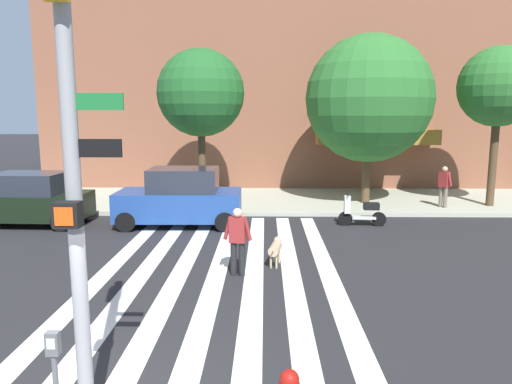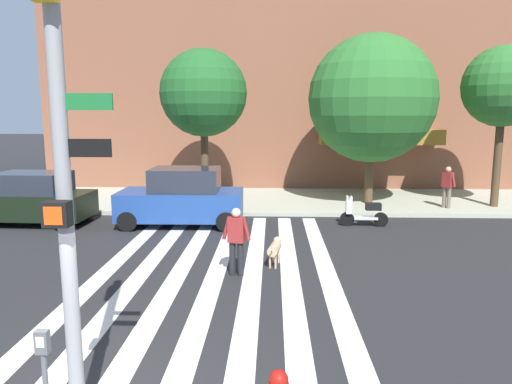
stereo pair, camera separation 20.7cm
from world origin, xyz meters
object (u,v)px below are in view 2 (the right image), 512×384
Objects in this scene: street_tree_nearest at (204,93)px; dog_on_leash at (275,248)px; traffic_light_pole at (59,142)px; street_tree_further at (503,87)px; parked_scooter at (364,212)px; pedestrian_bystander at (447,185)px; parked_car_behind_first at (182,198)px; parked_car_near_curb at (30,199)px; parking_meter_curbside at (45,372)px; street_tree_middle at (372,99)px; pedestrian_dog_walker at (236,238)px.

dog_on_leash is at bearing -69.47° from street_tree_nearest.
dog_on_leash is at bearing 70.17° from traffic_light_pole.
street_tree_further is (11.71, -0.24, 0.21)m from street_tree_nearest.
pedestrian_bystander is (3.72, 2.60, 0.60)m from parked_scooter.
parked_car_behind_first reaches higher than parked_scooter.
street_tree_further is (17.39, 3.08, 3.96)m from parked_car_near_curb.
street_tree_nearest reaches higher than traffic_light_pole.
parked_car_behind_first is at bearing -165.64° from street_tree_further.
parked_car_behind_first is at bearing 93.19° from parking_meter_curbside.
parked_scooter is (6.27, 0.07, -0.47)m from parked_car_behind_first.
parked_scooter is at bearing 0.36° from parked_car_near_curb.
traffic_light_pole is 2.52m from parking_meter_curbside.
parking_meter_curbside is 0.83× the size of pedestrian_bystander.
pedestrian_bystander is at bearing -18.60° from street_tree_middle.
street_tree_nearest is at bearing 178.81° from street_tree_further.
street_tree_further is (11.24, 14.01, 1.33)m from traffic_light_pole.
pedestrian_dog_walker is (1.47, 5.80, -2.59)m from traffic_light_pole.
street_tree_nearest is 0.99× the size of street_tree_further.
pedestrian_dog_walker is (2.26, -5.13, -0.03)m from parked_car_behind_first.
parked_car_near_curb is at bearing -170.10° from pedestrian_bystander.
parked_car_behind_first is 2.59× the size of pedestrian_bystander.
street_tree_middle is at bearing 66.55° from parking_meter_curbside.
pedestrian_dog_walker is 1.00× the size of pedestrian_bystander.
parked_car_behind_first is 0.62× the size of street_tree_middle.
parking_meter_curbside is 0.32× the size of parked_car_near_curb.
parked_car_near_curb is 3.98× the size of dog_on_leash.
dog_on_leash is (2.55, 6.99, -0.59)m from parking_meter_curbside.
street_tree_middle is 4.18× the size of pedestrian_bystander.
street_tree_further is (5.76, 3.01, 4.37)m from parked_scooter.
dog_on_leash is (8.53, -4.31, -0.44)m from parked_car_near_curb.
parking_meter_curbside is 0.83× the size of pedestrian_dog_walker.
parked_scooter is 1.52× the size of dog_on_leash.
pedestrian_bystander is (7.73, 7.81, 0.15)m from pedestrian_dog_walker.
pedestrian_dog_walker is 10.99m from pedestrian_bystander.
parked_car_behind_first is 2.60× the size of parked_scooter.
traffic_light_pole is at bearing -88.10° from street_tree_nearest.
street_tree_middle is at bearing 173.46° from street_tree_further.
street_tree_middle is (0.84, 3.57, 3.94)m from parked_scooter.
pedestrian_dog_walker is (1.63, 6.17, -0.10)m from parking_meter_curbside.
traffic_light_pole is 11.26m from parked_car_behind_first.
street_tree_nearest is (-5.95, 3.25, 4.16)m from parked_scooter.
parked_car_behind_first is 5.61m from pedestrian_dog_walker.
parking_meter_curbside is 16.82m from pedestrian_bystander.
parked_scooter is (11.62, 0.07, -0.41)m from parked_car_near_curb.
traffic_light_pole reaches higher than pedestrian_bystander.
parked_car_behind_first reaches higher than parking_meter_curbside.
pedestrian_dog_walker is at bearing -127.57° from parked_scooter.
traffic_light_pole is 4.26× the size of parking_meter_curbside.
street_tree_further reaches higher than street_tree_nearest.
parking_meter_curbside is at bearing -113.45° from street_tree_middle.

